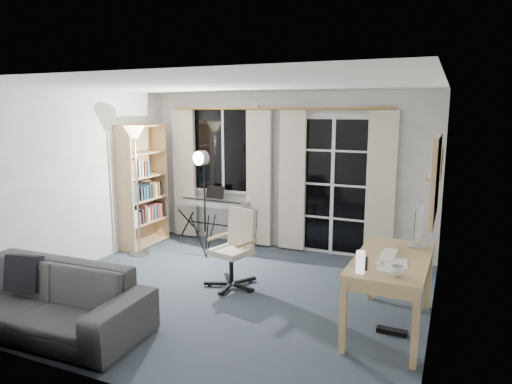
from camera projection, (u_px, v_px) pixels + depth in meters
floor at (227, 293)px, 5.41m from camera, size 4.50×4.00×0.02m
window at (224, 150)px, 7.33m from camera, size 1.20×0.08×1.40m
french_door at (333, 186)px, 6.70m from camera, size 1.32×0.09×2.11m
curtains at (275, 179)px, 6.96m from camera, size 3.60×0.07×2.13m
bookshelf at (141, 189)px, 7.16m from camera, size 0.31×0.89×1.92m
torchiere_lamp at (135, 152)px, 6.54m from camera, size 0.37×0.37×1.91m
keyboard_piano at (212, 204)px, 7.27m from camera, size 1.21×0.61×0.87m
studio_light at (202, 170)px, 6.55m from camera, size 0.33×0.34×1.59m
office_chair at (237, 241)px, 5.56m from camera, size 0.66×0.66×0.95m
desk at (392, 267)px, 4.40m from camera, size 0.71×1.38×0.73m
monitor at (419, 222)px, 4.67m from camera, size 0.18×0.53×0.46m
desk_clutter at (381, 280)px, 4.24m from camera, size 0.44×0.83×0.93m
mug at (397, 270)px, 3.89m from camera, size 0.12×0.10×0.12m
wall_mirror at (435, 178)px, 3.94m from camera, size 0.04×0.94×0.74m
framed_print at (440, 162)px, 4.74m from camera, size 0.03×0.42×0.32m
wall_shelf at (434, 174)px, 5.25m from camera, size 0.16×0.30×0.18m
sofa at (39, 288)px, 4.43m from camera, size 2.19×0.71×0.85m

